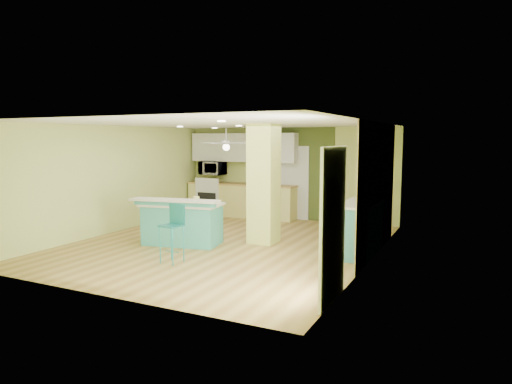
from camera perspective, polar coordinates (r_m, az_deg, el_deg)
floor at (r=9.63m, az=-3.84°, el=-6.55°), size 6.00×7.00×0.01m
ceiling at (r=9.38m, az=-3.96°, el=8.55°), size 6.00×7.00×0.01m
wall_back at (r=12.57m, az=4.06°, el=2.34°), size 6.00×0.01×2.50m
wall_front at (r=6.63m, az=-19.10°, el=-1.89°), size 6.00×0.01×2.50m
wall_left at (r=11.21m, az=-17.35°, el=1.53°), size 0.01×7.00×2.50m
wall_right at (r=8.35m, az=14.30°, el=-0.03°), size 0.01×7.00×2.50m
wood_panel at (r=8.94m, az=14.97°, el=0.38°), size 0.02×3.40×2.50m
olive_accent at (r=12.48m, az=4.89°, el=2.31°), size 2.20×0.02×2.50m
interior_door at (r=12.48m, az=4.83°, el=1.15°), size 0.82×0.05×2.00m
french_door at (r=6.18m, az=9.60°, el=-4.11°), size 0.04×1.08×2.10m
column at (r=9.57m, az=0.98°, el=1.00°), size 0.55×0.55×2.50m
kitchen_run at (r=12.92m, az=-1.83°, el=-1.00°), size 3.25×0.63×0.94m
stove at (r=13.38m, az=-5.46°, el=-0.81°), size 0.76×0.66×1.08m
upper_cabinets at (r=12.91m, az=-1.61°, el=5.58°), size 3.20×0.34×0.80m
microwave at (r=13.30m, az=-5.48°, el=3.00°), size 0.70×0.48×0.39m
ceiling_fan at (r=11.66m, az=-3.74°, el=6.08°), size 1.41×1.41×0.61m
pendant_lamp at (r=9.11m, az=13.18°, el=4.54°), size 0.14×0.14×0.69m
wall_decor at (r=9.12m, az=15.13°, el=2.38°), size 0.03×0.90×0.70m
peninsula at (r=9.66m, az=-9.23°, el=-3.78°), size 1.89×1.28×0.99m
bar_stool at (r=8.25m, az=-10.21°, el=-3.87°), size 0.38×0.38×1.05m
side_counter at (r=8.96m, az=12.82°, el=-4.40°), size 0.66×1.55×1.00m
fruit_bowl at (r=12.53m, az=0.50°, el=1.12°), size 0.37×0.37×0.08m
canister at (r=9.55m, az=-7.48°, el=-1.00°), size 0.13×0.13×0.14m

